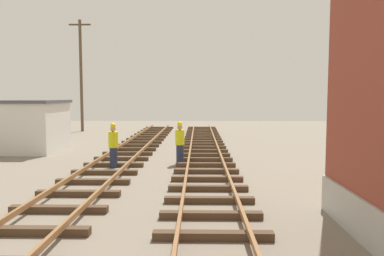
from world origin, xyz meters
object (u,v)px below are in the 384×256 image
(control_hut, at_px, (33,126))
(track_worker_distant, at_px, (180,143))
(utility_pole_far, at_px, (81,74))
(track_worker_foreground, at_px, (113,145))

(control_hut, bearing_deg, track_worker_distant, -24.83)
(control_hut, xyz_separation_m, track_worker_distant, (8.10, -3.75, -0.46))
(utility_pole_far, height_order, track_worker_distant, utility_pole_far)
(control_hut, bearing_deg, utility_pole_far, 94.68)
(utility_pole_far, distance_m, track_worker_foreground, 17.69)
(control_hut, xyz_separation_m, track_worker_foreground, (5.38, -4.64, -0.46))
(utility_pole_far, xyz_separation_m, track_worker_distant, (9.03, -15.16, -3.91))
(utility_pole_far, bearing_deg, control_hut, -85.32)
(track_worker_foreground, bearing_deg, track_worker_distant, 18.15)
(utility_pole_far, bearing_deg, track_worker_distant, -59.22)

